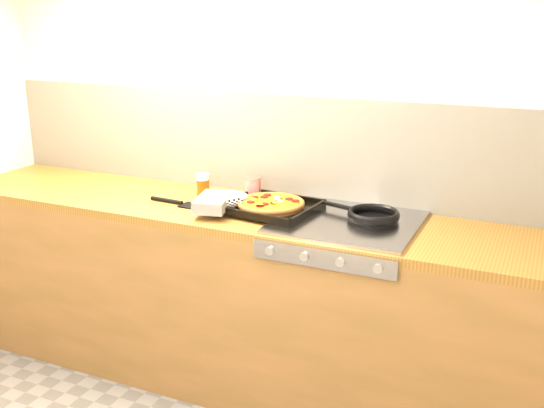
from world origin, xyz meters
The scene contains 9 objects.
room_shell centered at (0.00, 1.39, 1.15)m, with size 3.20×3.20×3.20m.
counter_run centered at (0.00, 1.10, 0.45)m, with size 3.20×0.62×0.90m.
stovetop centered at (0.45, 1.10, 0.91)m, with size 0.60×0.56×0.02m, color #9D9CA2.
pizza_on_tray centered at (0.02, 1.08, 0.94)m, with size 0.54×0.44×0.07m.
frying_pan centered at (0.55, 1.15, 0.94)m, with size 0.39×0.28×0.04m.
tomato_can centered at (-0.08, 1.26, 0.96)m, with size 0.10×0.10×0.11m.
juice_glass centered at (-0.34, 1.21, 0.96)m, with size 0.08×0.08×0.11m.
wooden_spoon centered at (0.17, 1.31, 0.91)m, with size 0.30×0.05×0.02m.
black_spatula centered at (-0.38, 1.04, 0.91)m, with size 0.28×0.09×0.02m.
Camera 1 is at (1.23, -1.41, 1.79)m, focal length 42.00 mm.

